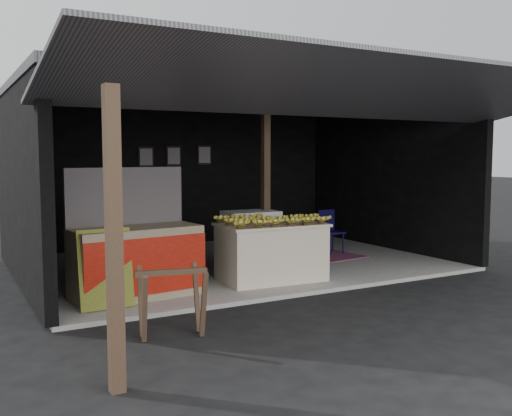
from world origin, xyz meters
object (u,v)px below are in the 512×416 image
plastic_chair (329,228)px  water_barrel (316,257)px  banana_table (271,252)px  neighbor_stall (136,258)px  sawhorse (172,295)px  white_crate (251,240)px

plastic_chair → water_barrel: bearing=-136.1°
banana_table → neighbor_stall: 2.09m
neighbor_stall → sawhorse: bearing=-100.9°
neighbor_stall → sawhorse: neighbor_stall is taller
banana_table → neighbor_stall: size_ratio=0.94×
neighbor_stall → water_barrel: bearing=-2.7°
white_crate → neighbor_stall: neighbor_stall is taller
sawhorse → water_barrel: 3.70m
white_crate → banana_table: bearing=-95.9°
neighbor_stall → sawhorse: size_ratio=2.23×
white_crate → plastic_chair: size_ratio=1.16×
white_crate → neighbor_stall: size_ratio=0.56×
sawhorse → plastic_chair: size_ratio=0.93×
water_barrel → neighbor_stall: bearing=-176.6°
banana_table → sawhorse: 2.81m
banana_table → white_crate: (0.12, 0.87, 0.05)m
neighbor_stall → water_barrel: 3.06m
white_crate → plastic_chair: bearing=20.0°
white_crate → plastic_chair: (2.08, 0.67, 0.00)m
banana_table → neighbor_stall: bearing=-176.1°
banana_table → plastic_chair: size_ratio=1.95×
neighbor_stall → plastic_chair: size_ratio=2.09×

